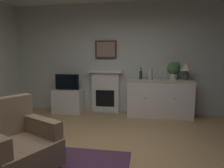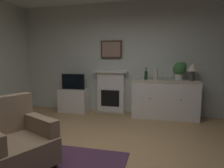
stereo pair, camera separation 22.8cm
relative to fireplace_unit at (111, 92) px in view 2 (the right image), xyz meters
The scene contains 15 objects.
ground_plane 2.63m from the fireplace_unit, 80.64° to the right, with size 5.98×5.37×0.10m, color tan.
wall_rear 0.96m from the fireplace_unit, 17.06° to the left, with size 5.98×0.06×2.81m, color silver.
fireplace_unit is the anchor object (origin of this frame).
framed_picture 1.09m from the fireplace_unit, 90.00° to the left, with size 0.55×0.04×0.45m.
sideboard_cabinet 1.38m from the fireplace_unit, ahead, with size 1.55×0.49×0.91m.
table_lamp 2.05m from the fireplace_unit, ahead, with size 0.26×0.26×0.40m.
wine_bottle 1.03m from the fireplace_unit, ahead, with size 0.08×0.08×0.29m.
wine_glass_left 1.38m from the fireplace_unit, ahead, with size 0.07×0.07×0.16m.
wine_glass_center 1.49m from the fireplace_unit, ahead, with size 0.07×0.07×0.16m.
wine_glass_right 1.59m from the fireplace_unit, ahead, with size 0.07×0.07×0.16m.
vase_decorative 1.26m from the fireplace_unit, 11.34° to the right, with size 0.11×0.11×0.28m.
tv_cabinet 1.02m from the fireplace_unit, behind, with size 0.75×0.42×0.61m.
tv_set 1.03m from the fireplace_unit, 169.23° to the right, with size 0.62×0.07×0.40m.
potted_plant_small 1.79m from the fireplace_unit, ahead, with size 0.30×0.30×0.43m.
armchair 2.98m from the fireplace_unit, 100.29° to the right, with size 1.06×1.03×0.92m.
Camera 2 is at (0.81, -2.41, 1.41)m, focal length 31.69 mm.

